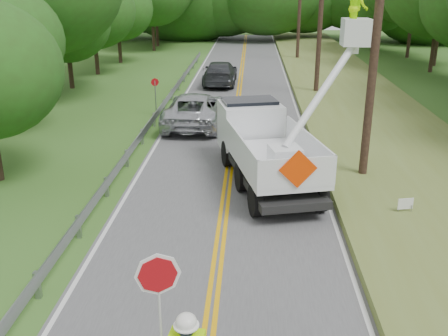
{
  "coord_description": "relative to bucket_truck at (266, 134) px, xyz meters",
  "views": [
    {
      "loc": [
        0.8,
        -8.97,
        7.05
      ],
      "look_at": [
        0.0,
        6.0,
        1.5
      ],
      "focal_mm": 40.92,
      "sensor_mm": 36.0,
      "label": 1
    }
  ],
  "objects": [
    {
      "name": "guardrail",
      "position": [
        -5.41,
        5.39,
        -1.03
      ],
      "size": [
        0.18,
        48.0,
        0.77
      ],
      "color": "gray",
      "rests_on": "ground"
    },
    {
      "name": "ground",
      "position": [
        -1.4,
        -9.51,
        -1.59
      ],
      "size": [
        140.0,
        140.0,
        0.0
      ],
      "primitive_type": "plane",
      "color": "#395E1C",
      "rests_on": "ground"
    },
    {
      "name": "road",
      "position": [
        -1.4,
        4.49,
        -1.58
      ],
      "size": [
        7.2,
        96.0,
        0.03
      ],
      "color": "#505153",
      "rests_on": "ground"
    },
    {
      "name": "bucket_truck",
      "position": [
        0.0,
        0.0,
        0.0
      ],
      "size": [
        5.34,
        7.56,
        7.01
      ],
      "color": "black",
      "rests_on": "road"
    },
    {
      "name": "stop_sign_permanent",
      "position": [
        -5.79,
        8.67,
        -0.25
      ],
      "size": [
        0.41,
        0.2,
        2.07
      ],
      "color": "gray",
      "rests_on": "ground"
    },
    {
      "name": "tall_grass_verge",
      "position": [
        5.7,
        4.49,
        -1.44
      ],
      "size": [
        7.0,
        96.0,
        0.3
      ],
      "primitive_type": "cube",
      "color": "olive",
      "rests_on": "ground"
    },
    {
      "name": "yard_sign",
      "position": [
        4.24,
        -3.84,
        -1.06
      ],
      "size": [
        0.5,
        0.14,
        0.73
      ],
      "color": "white",
      "rests_on": "ground"
    },
    {
      "name": "utility_poles",
      "position": [
        3.6,
        7.5,
        3.68
      ],
      "size": [
        1.6,
        43.3,
        10.0
      ],
      "color": "black",
      "rests_on": "ground"
    },
    {
      "name": "suv_darkgrey",
      "position": [
        -2.8,
        17.74,
        -0.76
      ],
      "size": [
        2.32,
        5.58,
        1.61
      ],
      "primitive_type": "imported",
      "rotation": [
        0.0,
        0.0,
        3.13
      ],
      "color": "#383B3F",
      "rests_on": "road"
    },
    {
      "name": "suv_silver",
      "position": [
        -3.43,
        6.78,
        -0.73
      ],
      "size": [
        2.91,
        6.07,
        1.67
      ],
      "primitive_type": "imported",
      "rotation": [
        0.0,
        0.0,
        3.12
      ],
      "color": "silver",
      "rests_on": "road"
    }
  ]
}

